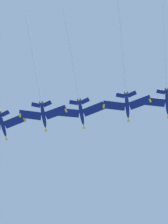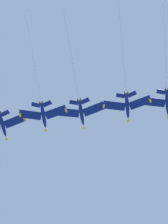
{
  "view_description": "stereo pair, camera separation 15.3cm",
  "coord_description": "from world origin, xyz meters",
  "px_view_note": "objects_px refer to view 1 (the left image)",
  "views": [
    {
      "loc": [
        -13.4,
        34.11,
        1.74
      ],
      "look_at": [
        21.68,
        -6.75,
        174.44
      ],
      "focal_mm": 71.28,
      "sensor_mm": 36.0,
      "label": 1
    },
    {
      "loc": [
        -13.28,
        34.21,
        1.74
      ],
      "look_at": [
        21.68,
        -6.75,
        174.44
      ],
      "focal_mm": 71.28,
      "sensor_mm": 36.0,
      "label": 2
    }
  ],
  "objects_px": {
    "jet_inner_left": "(40,96)",
    "jet_far_right": "(166,83)",
    "jet_centre": "(77,90)",
    "jet_inner_right": "(125,79)"
  },
  "relations": [
    {
      "from": "jet_inner_left",
      "to": "jet_far_right",
      "type": "bearing_deg",
      "value": -145.26
    },
    {
      "from": "jet_inner_right",
      "to": "jet_far_right",
      "type": "relative_size",
      "value": 1.14
    },
    {
      "from": "jet_inner_right",
      "to": "jet_far_right",
      "type": "distance_m",
      "value": 16.94
    },
    {
      "from": "jet_centre",
      "to": "jet_far_right",
      "type": "distance_m",
      "value": 35.44
    },
    {
      "from": "jet_centre",
      "to": "jet_far_right",
      "type": "relative_size",
      "value": 1.05
    },
    {
      "from": "jet_centre",
      "to": "jet_far_right",
      "type": "xyz_separation_m",
      "value": [
        -28.67,
        -20.8,
        1.1
      ]
    },
    {
      "from": "jet_inner_left",
      "to": "jet_centre",
      "type": "height_order",
      "value": "jet_centre"
    },
    {
      "from": "jet_inner_right",
      "to": "jet_far_right",
      "type": "height_order",
      "value": "jet_far_right"
    },
    {
      "from": "jet_inner_left",
      "to": "jet_far_right",
      "type": "relative_size",
      "value": 1.0
    },
    {
      "from": "jet_inner_left",
      "to": "jet_centre",
      "type": "xyz_separation_m",
      "value": [
        -12.8,
        -7.96,
        -0.02
      ]
    }
  ]
}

